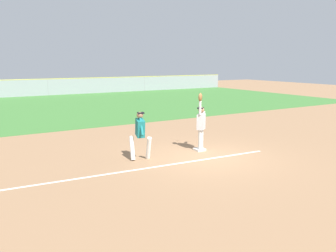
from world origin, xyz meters
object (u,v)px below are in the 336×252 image
at_px(parked_car_red, 50,86).
at_px(parked_car_white, 1,88).
at_px(fielder, 201,122).
at_px(first_base, 199,149).
at_px(parked_car_silver, 98,85).
at_px(runner, 140,132).
at_px(baseball, 201,99).

bearing_deg(parked_car_red, parked_car_white, -178.14).
height_order(fielder, parked_car_white, fielder).
bearing_deg(first_base, parked_car_white, 98.64).
relative_size(parked_car_white, parked_car_silver, 1.01).
distance_m(fielder, parked_car_silver, 30.48).
bearing_deg(parked_car_white, runner, -89.32).
bearing_deg(first_base, baseball, 49.80).
distance_m(baseball, parked_car_red, 29.26).
xyz_separation_m(fielder, runner, (-2.59, 0.06, -0.12)).
height_order(fielder, baseball, fielder).
relative_size(runner, parked_car_red, 0.39).
xyz_separation_m(baseball, parked_car_white, (-4.71, 29.25, -1.30)).
xyz_separation_m(baseball, parked_car_silver, (6.08, 29.52, -1.30)).
relative_size(parked_car_red, parked_car_silver, 1.00).
height_order(runner, parked_car_red, runner).
distance_m(first_base, parked_car_silver, 30.46).
height_order(fielder, parked_car_silver, fielder).
relative_size(fielder, parked_car_red, 0.51).
bearing_deg(baseball, fielder, -123.12).
bearing_deg(parked_car_silver, runner, -104.32).
bearing_deg(baseball, first_base, -130.20).
distance_m(parked_car_red, parked_car_silver, 5.71).
distance_m(fielder, runner, 2.59).
xyz_separation_m(runner, parked_car_white, (-1.93, 29.49, -0.32)).
bearing_deg(parked_car_white, baseball, -83.91).
xyz_separation_m(first_base, parked_car_silver, (6.31, 29.79, 0.63)).
height_order(parked_car_white, parked_car_silver, same).
xyz_separation_m(fielder, baseball, (0.20, 0.30, 0.85)).
relative_size(first_base, parked_car_silver, 0.08).
relative_size(first_base, baseball, 5.14).
distance_m(baseball, parked_car_white, 29.66).
bearing_deg(parked_car_white, fielder, -84.37).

